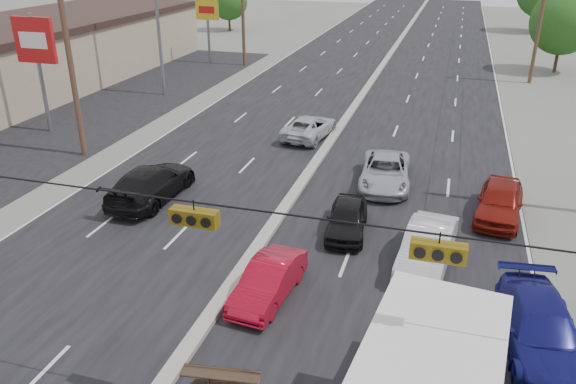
# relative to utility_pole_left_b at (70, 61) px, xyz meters

# --- Properties ---
(road_surface) EXTENTS (20.00, 160.00, 0.02)m
(road_surface) POSITION_rel_utility_pole_left_b_xyz_m (12.50, 15.00, -5.11)
(road_surface) COLOR black
(road_surface) RESTS_ON ground
(center_median) EXTENTS (0.50, 160.00, 0.20)m
(center_median) POSITION_rel_utility_pole_left_b_xyz_m (12.50, 15.00, -5.01)
(center_median) COLOR gray
(center_median) RESTS_ON ground
(strip_mall) EXTENTS (12.00, 42.00, 4.60)m
(strip_mall) POSITION_rel_utility_pole_left_b_xyz_m (-13.50, 10.00, -2.81)
(strip_mall) COLOR tan
(strip_mall) RESTS_ON ground
(parking_lot) EXTENTS (10.00, 42.00, 0.02)m
(parking_lot) POSITION_rel_utility_pole_left_b_xyz_m (-4.50, 10.00, -5.11)
(parking_lot) COLOR black
(parking_lot) RESTS_ON ground
(utility_pole_left_b) EXTENTS (1.60, 0.30, 10.00)m
(utility_pole_left_b) POSITION_rel_utility_pole_left_b_xyz_m (0.00, 0.00, 0.00)
(utility_pole_left_b) COLOR #422D1E
(utility_pole_left_b) RESTS_ON ground
(utility_pole_left_c) EXTENTS (1.60, 0.30, 10.00)m
(utility_pole_left_c) POSITION_rel_utility_pole_left_b_xyz_m (0.00, 25.00, 0.00)
(utility_pole_left_c) COLOR #422D1E
(utility_pole_left_c) RESTS_ON ground
(utility_pole_right_c) EXTENTS (1.60, 0.30, 10.00)m
(utility_pole_right_c) POSITION_rel_utility_pole_left_b_xyz_m (25.00, 25.00, 0.00)
(utility_pole_right_c) COLOR #422D1E
(utility_pole_right_c) RESTS_ON ground
(traffic_signals) EXTENTS (25.00, 0.30, 0.54)m
(traffic_signals) POSITION_rel_utility_pole_left_b_xyz_m (13.90, -15.00, 0.39)
(traffic_signals) COLOR black
(traffic_signals) RESTS_ON ground
(pole_sign_mid) EXTENTS (2.60, 0.25, 7.00)m
(pole_sign_mid) POSITION_rel_utility_pole_left_b_xyz_m (-4.50, 3.00, 0.01)
(pole_sign_mid) COLOR slate
(pole_sign_mid) RESTS_ON ground
(pole_sign_far) EXTENTS (2.20, 0.25, 6.00)m
(pole_sign_far) POSITION_rel_utility_pole_left_b_xyz_m (-3.50, 25.00, -0.70)
(pole_sign_far) COLOR slate
(pole_sign_far) RESTS_ON ground
(tree_left_far) EXTENTS (4.80, 4.80, 6.12)m
(tree_left_far) POSITION_rel_utility_pole_left_b_xyz_m (-9.50, 45.00, -1.39)
(tree_left_far) COLOR #382619
(tree_left_far) RESTS_ON ground
(tree_right_mid) EXTENTS (5.60, 5.60, 7.14)m
(tree_right_mid) POSITION_rel_utility_pole_left_b_xyz_m (27.50, 30.00, -0.77)
(tree_right_mid) COLOR #382619
(tree_right_mid) RESTS_ON ground
(red_sedan) EXTENTS (1.71, 3.96, 1.27)m
(red_sedan) POSITION_rel_utility_pole_left_b_xyz_m (13.90, -9.93, -4.47)
(red_sedan) COLOR #A0091D
(red_sedan) RESTS_ON ground
(queue_car_a) EXTENTS (1.85, 3.87, 1.28)m
(queue_car_a) POSITION_rel_utility_pole_left_b_xyz_m (15.50, -4.80, -4.47)
(queue_car_a) COLOR black
(queue_car_a) RESTS_ON ground
(queue_car_b) EXTENTS (2.08, 4.67, 1.49)m
(queue_car_b) POSITION_rel_utility_pole_left_b_xyz_m (18.72, -6.42, -4.36)
(queue_car_b) COLOR silver
(queue_car_b) RESTS_ON ground
(queue_car_c) EXTENTS (2.71, 5.14, 1.38)m
(queue_car_c) POSITION_rel_utility_pole_left_b_xyz_m (16.33, 0.46, -4.42)
(queue_car_c) COLOR #A5A7AD
(queue_car_c) RESTS_ON ground
(queue_car_d) EXTENTS (2.62, 5.25, 1.47)m
(queue_car_d) POSITION_rel_utility_pole_left_b_xyz_m (22.10, -10.28, -4.37)
(queue_car_d) COLOR navy
(queue_car_d) RESTS_ON ground
(queue_car_e) EXTENTS (2.32, 4.61, 1.51)m
(queue_car_e) POSITION_rel_utility_pole_left_b_xyz_m (21.39, -1.63, -4.35)
(queue_car_e) COLOR maroon
(queue_car_e) RESTS_ON ground
(oncoming_near) EXTENTS (2.30, 5.45, 1.57)m
(oncoming_near) POSITION_rel_utility_pole_left_b_xyz_m (6.43, -4.10, -4.32)
(oncoming_near) COLOR black
(oncoming_near) RESTS_ON ground
(oncoming_far) EXTENTS (2.79, 4.94, 1.30)m
(oncoming_far) POSITION_rel_utility_pole_left_b_xyz_m (11.10, 6.30, -4.46)
(oncoming_far) COLOR #B3B7BC
(oncoming_far) RESTS_ON ground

